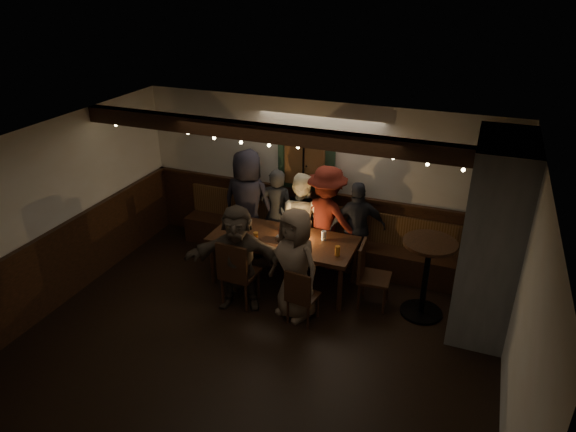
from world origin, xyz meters
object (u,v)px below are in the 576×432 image
at_px(chair_end, 368,271).
at_px(person_g, 295,264).
at_px(high_top, 427,269).
at_px(chair_near_left, 236,270).
at_px(person_c, 301,219).
at_px(chair_near_right, 300,294).
at_px(person_f, 238,258).
at_px(person_d, 327,219).
at_px(person_b, 277,213).
at_px(person_a, 248,203).
at_px(dining_table, 283,242).
at_px(person_e, 357,228).

xyz_separation_m(chair_end, person_g, (-0.88, -0.60, 0.26)).
bearing_deg(person_g, high_top, 43.37).
height_order(chair_near_left, person_c, person_c).
height_order(chair_near_right, person_g, person_g).
relative_size(chair_end, person_f, 0.62).
bearing_deg(person_d, chair_near_right, 106.24).
bearing_deg(high_top, person_f, -163.18).
distance_m(person_b, person_c, 0.45).
bearing_deg(person_c, person_b, -2.65).
relative_size(person_b, person_c, 0.99).
bearing_deg(person_g, chair_near_left, -150.53).
bearing_deg(person_f, chair_end, 6.92).
bearing_deg(person_a, dining_table, 140.83).
xyz_separation_m(chair_near_right, person_f, (-0.96, 0.09, 0.31)).
bearing_deg(person_c, person_g, 115.64).
distance_m(high_top, person_a, 3.11).
bearing_deg(high_top, person_a, 166.29).
height_order(high_top, person_c, person_c).
height_order(person_b, person_g, person_g).
bearing_deg(person_c, chair_near_left, 82.80).
distance_m(person_d, person_g, 1.39).
distance_m(high_top, person_d, 1.81).
bearing_deg(chair_end, person_f, -157.76).
distance_m(chair_near_right, person_b, 1.93).
bearing_deg(person_a, chair_end, 159.54).
bearing_deg(chair_near_left, person_a, 109.22).
bearing_deg(person_e, person_c, -20.89).
relative_size(person_a, person_g, 1.12).
relative_size(chair_near_left, high_top, 0.90).
distance_m(chair_near_left, person_d, 1.74).
distance_m(chair_near_left, person_b, 1.58).
xyz_separation_m(chair_end, high_top, (0.78, 0.05, 0.18)).
bearing_deg(chair_end, person_b, 154.06).
bearing_deg(high_top, person_c, 161.22).
relative_size(chair_near_left, person_g, 0.64).
bearing_deg(person_e, high_top, 122.09).
height_order(chair_near_right, person_e, person_e).
xyz_separation_m(dining_table, chair_end, (1.33, -0.07, -0.16)).
height_order(chair_near_left, chair_end, chair_near_left).
xyz_separation_m(person_a, person_f, (0.55, -1.48, -0.12)).
relative_size(high_top, person_f, 0.73).
bearing_deg(chair_near_right, person_d, 95.12).
xyz_separation_m(person_a, person_d, (1.36, -0.01, -0.04)).
bearing_deg(person_g, dining_table, 145.29).
bearing_deg(person_a, person_d, 178.61).
distance_m(person_c, person_d, 0.43).
height_order(person_b, person_e, person_b).
bearing_deg(person_b, chair_end, 146.42).
bearing_deg(high_top, person_e, 146.68).
xyz_separation_m(chair_near_left, high_top, (2.49, 0.77, 0.14)).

